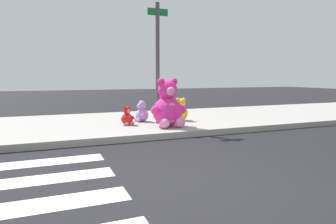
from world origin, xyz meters
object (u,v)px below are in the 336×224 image
(plush_lavender, at_px, (142,113))
(plush_pink_large, at_px, (168,107))
(plush_yellow, at_px, (180,111))
(sign_pole, at_px, (158,60))
(plush_red, at_px, (127,117))
(plush_brown, at_px, (161,109))

(plush_lavender, bearing_deg, plush_pink_large, -70.86)
(plush_lavender, bearing_deg, plush_yellow, -10.96)
(sign_pole, bearing_deg, plush_lavender, 121.99)
(plush_red, bearing_deg, plush_lavender, 40.28)
(sign_pole, xyz_separation_m, plush_pink_large, (0.06, -0.59, -1.20))
(sign_pole, distance_m, plush_pink_large, 1.34)
(plush_pink_large, distance_m, plush_red, 1.14)
(plush_yellow, height_order, plush_brown, plush_brown)
(plush_yellow, bearing_deg, plush_brown, 114.38)
(plush_brown, bearing_deg, sign_pole, -115.95)
(sign_pole, distance_m, plush_red, 1.72)
(plush_pink_large, height_order, plush_yellow, plush_pink_large)
(plush_pink_large, bearing_deg, plush_brown, 75.16)
(plush_red, bearing_deg, sign_pole, -3.64)
(plush_red, bearing_deg, plush_pink_large, -35.31)
(plush_yellow, distance_m, plush_brown, 0.78)
(sign_pole, relative_size, plush_pink_large, 2.60)
(sign_pole, bearing_deg, plush_brown, 64.05)
(plush_lavender, distance_m, plush_red, 0.69)
(plush_brown, distance_m, plush_lavender, 0.94)
(plush_pink_large, xyz_separation_m, plush_red, (-0.90, 0.64, -0.29))
(plush_yellow, relative_size, plush_brown, 0.92)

